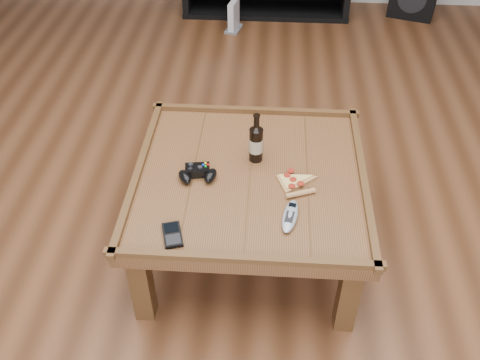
# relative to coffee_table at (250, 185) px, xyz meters

# --- Properties ---
(ground) EXTENTS (6.00, 6.00, 0.00)m
(ground) POSITION_rel_coffee_table_xyz_m (0.00, 0.00, -0.39)
(ground) COLOR #4B2915
(ground) RESTS_ON ground
(coffee_table) EXTENTS (1.03, 1.03, 0.48)m
(coffee_table) POSITION_rel_coffee_table_xyz_m (0.00, 0.00, 0.00)
(coffee_table) COLOR #522D17
(coffee_table) RESTS_ON ground
(beer_bottle) EXTENTS (0.06, 0.06, 0.24)m
(beer_bottle) POSITION_rel_coffee_table_xyz_m (0.02, 0.11, 0.15)
(beer_bottle) COLOR black
(beer_bottle) RESTS_ON coffee_table
(game_controller) EXTENTS (0.18, 0.14, 0.05)m
(game_controller) POSITION_rel_coffee_table_xyz_m (-0.22, -0.03, 0.08)
(game_controller) COLOR black
(game_controller) RESTS_ON coffee_table
(pizza_slice) EXTENTS (0.21, 0.26, 0.02)m
(pizza_slice) POSITION_rel_coffee_table_xyz_m (0.19, -0.05, 0.07)
(pizza_slice) COLOR tan
(pizza_slice) RESTS_ON coffee_table
(smartphone) EXTENTS (0.10, 0.14, 0.02)m
(smartphone) POSITION_rel_coffee_table_xyz_m (-0.28, -0.38, 0.07)
(smartphone) COLOR black
(smartphone) RESTS_ON coffee_table
(remote_control) EXTENTS (0.09, 0.20, 0.03)m
(remote_control) POSITION_rel_coffee_table_xyz_m (0.17, -0.25, 0.07)
(remote_control) COLOR #99A0A6
(remote_control) RESTS_ON coffee_table
(game_console) EXTENTS (0.15, 0.21, 0.24)m
(game_console) POSITION_rel_coffee_table_xyz_m (-0.25, 2.35, -0.28)
(game_console) COLOR slate
(game_console) RESTS_ON ground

